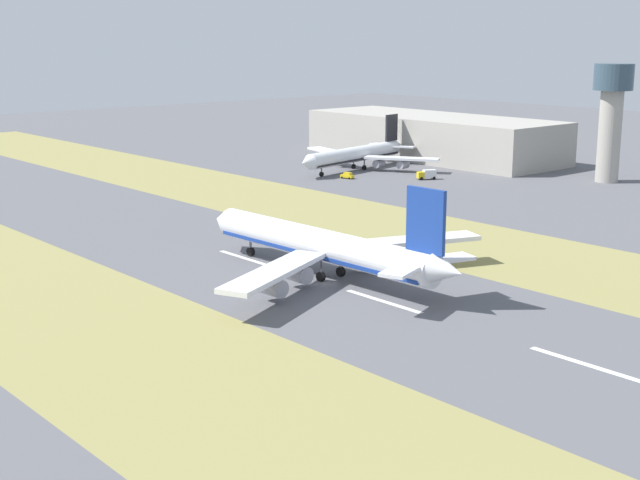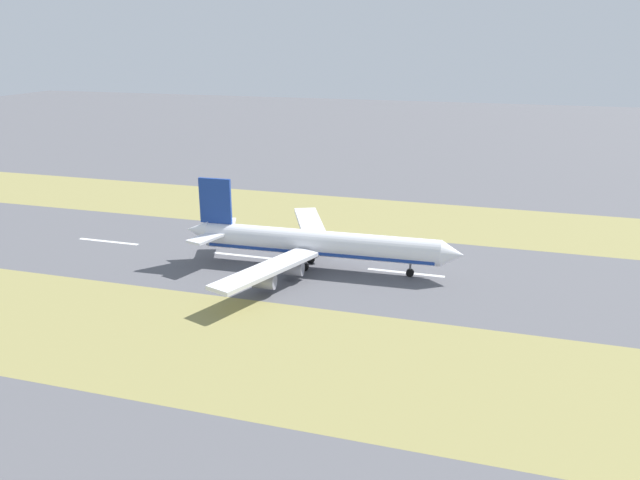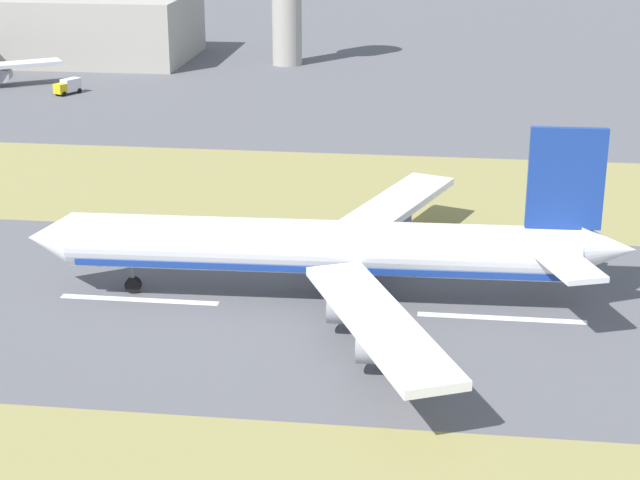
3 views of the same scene
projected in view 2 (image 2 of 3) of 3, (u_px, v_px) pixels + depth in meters
name	position (u px, v px, depth m)	size (l,w,h in m)	color
ground_plane	(304.00, 262.00, 151.67)	(800.00, 800.00, 0.00)	#56565B
grass_median_west	(349.00, 214.00, 192.60)	(40.00, 600.00, 0.01)	olive
grass_median_east	(225.00, 346.00, 110.73)	(40.00, 600.00, 0.01)	olive
centreline_dash_near	(109.00, 242.00, 166.73)	(1.20, 18.00, 0.01)	silver
centreline_dash_mid	(247.00, 256.00, 155.77)	(1.20, 18.00, 0.01)	silver
centreline_dash_far	(406.00, 273.00, 144.82)	(1.20, 18.00, 0.01)	silver
airplane_main_jet	(312.00, 243.00, 146.32)	(64.10, 67.15, 20.20)	white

